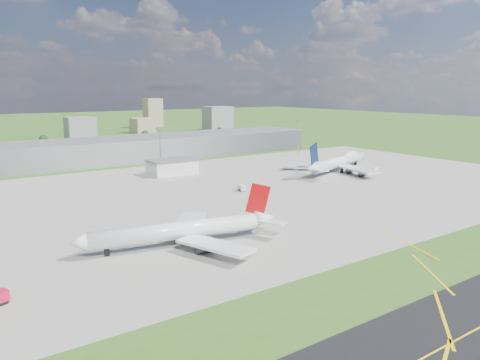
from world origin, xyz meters
TOP-DOWN VIEW (x-y plane):
  - ground at (0.00, 150.00)m, footprint 1400.00×1400.00m
  - apron at (10.00, 40.00)m, footprint 360.00×190.00m
  - terminal at (0.00, 165.00)m, footprint 300.00×42.00m
  - ops_building at (10.00, 100.00)m, footprint 26.00×16.00m
  - mast_center at (10.00, 115.00)m, footprint 3.50×2.00m
  - mast_east at (120.00, 115.00)m, footprint 3.50×2.00m
  - airliner_red_twin at (-43.48, -14.33)m, footprint 65.48×50.38m
  - airliner_blue_quad at (97.07, 52.87)m, footprint 73.74×56.43m
  - tug_yellow at (-16.66, -3.30)m, footprint 3.75×3.10m
  - van_white_near at (16.95, 40.05)m, footprint 4.14×6.13m
  - van_white_far at (111.52, 37.60)m, footprint 4.46×2.40m
  - bldg_c at (20.00, 310.00)m, footprint 26.00×20.00m
  - bldg_ce at (100.00, 350.00)m, footprint 22.00×24.00m
  - bldg_e at (180.00, 320.00)m, footprint 30.00×22.00m
  - bldg_tall_e at (140.00, 410.00)m, footprint 20.00×18.00m
  - tree_c at (-20.00, 280.00)m, footprint 8.10×8.10m
  - tree_e at (70.00, 275.00)m, footprint 7.65×7.65m
  - tree_far_e at (160.00, 285.00)m, footprint 6.30×6.30m

SIDE VIEW (x-z plane):
  - ground at x=0.00m, z-range 0.00..0.00m
  - apron at x=10.00m, z-range 0.00..0.08m
  - tug_yellow at x=-16.66m, z-range 0.04..1.70m
  - van_white_far at x=111.52m, z-range 0.02..2.29m
  - van_white_near at x=16.95m, z-range 0.01..2.83m
  - ops_building at x=10.00m, z-range 0.00..8.00m
  - tree_far_e at x=160.00m, z-range 0.68..8.38m
  - airliner_red_twin at x=-43.48m, z-range -4.22..13.84m
  - tree_e at x=70.00m, z-range 0.84..10.19m
  - airliner_blue_quad at x=97.07m, z-range -4.41..15.44m
  - tree_c at x=-20.00m, z-range 0.89..10.79m
  - terminal at x=0.00m, z-range 0.00..15.00m
  - bldg_ce at x=100.00m, z-range 0.00..16.00m
  - bldg_c at x=20.00m, z-range 0.00..22.00m
  - bldg_e at x=180.00m, z-range 0.00..28.00m
  - mast_center at x=10.00m, z-range 4.76..30.66m
  - mast_east at x=120.00m, z-range 4.76..30.66m
  - bldg_tall_e at x=140.00m, z-range 0.00..36.00m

